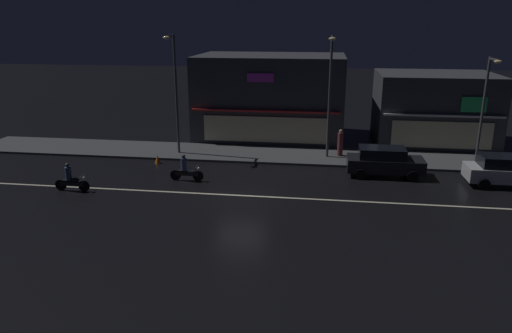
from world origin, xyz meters
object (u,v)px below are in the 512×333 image
Objects in this scene: streetlamp_mid at (330,88)px; parked_car_near_kerb at (507,170)px; parked_car_trailing at (384,161)px; streetlamp_west at (175,86)px; streetlamp_east at (485,101)px; motorcycle_following at (186,170)px; traffic_cone at (158,159)px; pedestrian_on_sidewalk at (340,144)px; motorcycle_lead at (71,179)px.

streetlamp_mid reaches higher than parked_car_near_kerb.
parked_car_near_kerb and parked_car_trailing have the same top height.
parked_car_near_kerb is 1.00× the size of parked_car_trailing.
streetlamp_mid is (9.81, 0.41, -0.02)m from streetlamp_west.
streetlamp_east reaches higher than motorcycle_following.
motorcycle_following reaches higher than traffic_cone.
streetlamp_east is 3.70× the size of pedestrian_on_sidewalk.
parked_car_near_kerb is (0.35, -3.91, -3.11)m from streetlamp_east.
parked_car_near_kerb reaches higher than motorcycle_following.
streetlamp_west is at bearing 118.37° from motorcycle_following.
traffic_cone is (-10.53, -2.42, -4.33)m from streetlamp_mid.
parked_car_trailing is 13.78m from traffic_cone.
motorcycle_following is at bearing -161.99° from streetlamp_east.
motorcycle_lead is at bearing -160.37° from streetlamp_east.
pedestrian_on_sidewalk is at bearing 153.54° from parked_car_near_kerb.
parked_car_trailing is at bearing -42.50° from streetlamp_mid.
streetlamp_east is 18.25m from motorcycle_following.
streetlamp_mid is at bearing 41.61° from motorcycle_following.
pedestrian_on_sidewalk is 0.40× the size of parked_car_near_kerb.
streetlamp_west is at bearing 170.07° from parked_car_near_kerb.
pedestrian_on_sidewalk is at bearing 41.51° from motorcycle_following.
streetlamp_east is 1.50× the size of parked_car_trailing.
streetlamp_west is 13.93× the size of traffic_cone.
pedestrian_on_sidewalk reaches higher than parked_car_trailing.
motorcycle_lead is 1.00× the size of motorcycle_following.
motorcycle_following is at bearing 136.64° from pedestrian_on_sidewalk.
streetlamp_east is 5.01m from parked_car_near_kerb.
motorcycle_lead is at bearing 16.74° from parked_car_trailing.
traffic_cone is (-2.71, 3.02, -0.36)m from motorcycle_following.
streetlamp_mid reaches higher than parked_car_trailing.
streetlamp_east is 7.43m from parked_car_trailing.
streetlamp_mid is at bearing -179.35° from streetlamp_east.
parked_car_near_kerb is at bearing -84.82° from streetlamp_east.
streetlamp_west is 4.84m from traffic_cone.
motorcycle_lead is 3.45× the size of traffic_cone.
streetlamp_east is (19.05, 0.52, -0.64)m from streetlamp_west.
streetlamp_mid is 9.26m from streetlamp_east.
streetlamp_east is 3.38× the size of motorcycle_lead.
streetlamp_west is 9.82m from streetlamp_mid.
streetlamp_mid is 10.98m from parked_car_near_kerb.
traffic_cone is (-11.35, -2.97, -0.67)m from pedestrian_on_sidewalk.
parked_car_near_kerb is 20.18m from traffic_cone.
pedestrian_on_sidewalk is 4.26m from parked_car_trailing.
motorcycle_lead is at bearing -116.72° from traffic_cone.
motorcycle_lead is at bearing -169.78° from parked_car_near_kerb.
streetlamp_east is at bearing -81.15° from pedestrian_on_sidewalk.
streetlamp_west reaches higher than streetlamp_east.
streetlamp_west reaches higher than motorcycle_lead.
motorcycle_following is (-17.06, -5.55, -3.35)m from streetlamp_east.
streetlamp_west is 19.07m from streetlamp_east.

